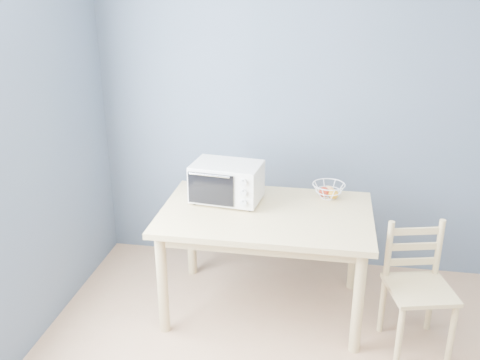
% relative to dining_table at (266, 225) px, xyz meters
% --- Properties ---
extents(room, '(4.01, 4.51, 2.61)m').
position_rel_dining_table_xyz_m(room, '(0.60, -1.52, 0.65)').
color(room, tan).
rests_on(room, ground).
extents(dining_table, '(1.40, 0.90, 0.75)m').
position_rel_dining_table_xyz_m(dining_table, '(0.00, 0.00, 0.00)').
color(dining_table, '#D5B980').
rests_on(dining_table, ground).
extents(toaster_oven, '(0.50, 0.38, 0.27)m').
position_rel_dining_table_xyz_m(toaster_oven, '(-0.31, 0.13, 0.24)').
color(toaster_oven, beige).
rests_on(toaster_oven, dining_table).
extents(fruit_basket, '(0.30, 0.30, 0.11)m').
position_rel_dining_table_xyz_m(fruit_basket, '(0.40, 0.31, 0.16)').
color(fruit_basket, white).
rests_on(fruit_basket, dining_table).
extents(dining_chair, '(0.46, 0.46, 0.81)m').
position_rel_dining_table_xyz_m(dining_chair, '(0.98, -0.22, -0.25)').
color(dining_chair, '#D5B980').
rests_on(dining_chair, ground).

